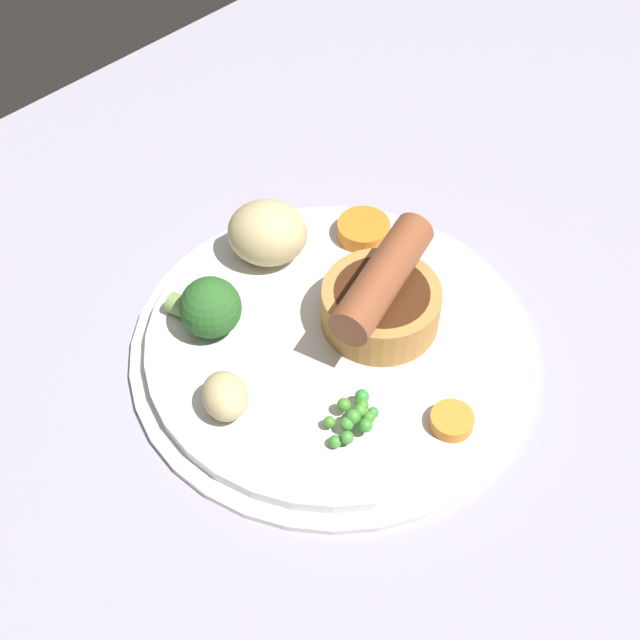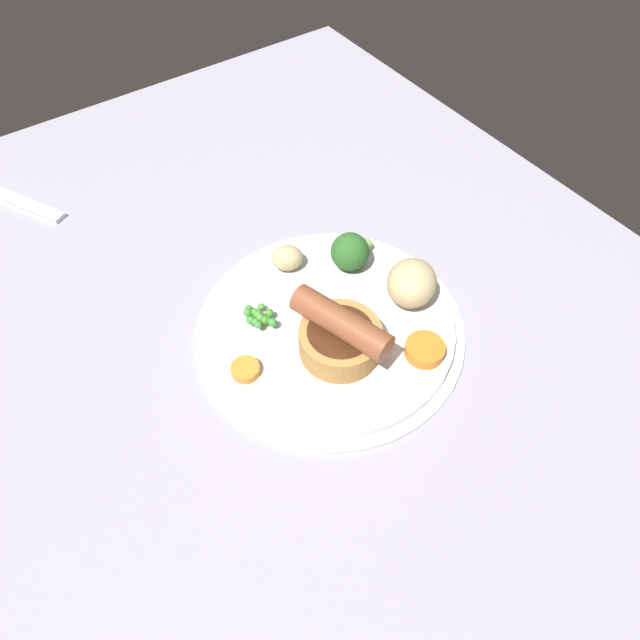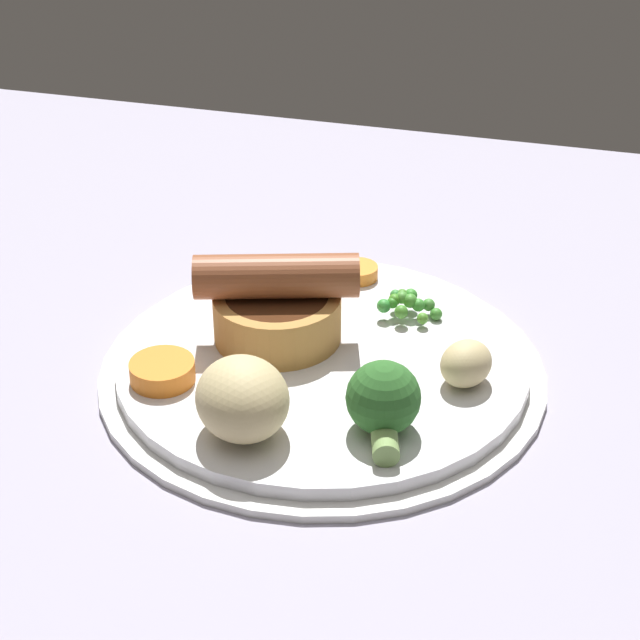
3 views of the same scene
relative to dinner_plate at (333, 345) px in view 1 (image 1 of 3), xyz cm
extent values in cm
cube|color=#9E99AD|center=(-1.45, 1.99, -2.07)|extent=(110.00, 80.00, 3.00)
cylinder|color=silver|center=(0.00, 0.00, -0.32)|extent=(27.49, 27.49, 0.50)
cylinder|color=silver|center=(0.00, 0.00, 0.13)|extent=(25.29, 25.29, 1.40)
cylinder|color=#BC8442|center=(-3.27, 1.21, 2.34)|extent=(7.99, 7.99, 3.01)
cylinder|color=#472614|center=(-3.27, 1.21, 3.69)|extent=(6.39, 6.39, 0.30)
cylinder|color=brown|center=(-3.27, 1.21, 5.22)|extent=(10.43, 5.63, 2.75)
sphere|color=#459533|center=(4.21, 5.91, 2.04)|extent=(0.94, 0.94, 0.94)
sphere|color=#39902A|center=(3.14, 5.50, 1.95)|extent=(0.74, 0.74, 0.74)
sphere|color=#4D993A|center=(3.66, 5.96, 2.17)|extent=(0.82, 0.82, 0.82)
sphere|color=green|center=(4.07, 6.84, 1.92)|extent=(0.88, 0.88, 0.88)
sphere|color=#3B8E3D|center=(3.11, 6.53, 1.95)|extent=(0.73, 0.73, 0.73)
sphere|color=green|center=(4.76, 5.91, 1.81)|extent=(0.86, 0.86, 0.86)
sphere|color=green|center=(2.65, 5.16, 1.83)|extent=(0.92, 0.92, 0.92)
sphere|color=#46912F|center=(3.88, 4.79, 1.80)|extent=(0.88, 0.88, 0.88)
sphere|color=#4D942D|center=(5.25, 4.91, 1.46)|extent=(0.75, 0.75, 0.75)
sphere|color=#439128|center=(3.22, 5.74, 2.06)|extent=(0.80, 0.80, 0.80)
sphere|color=#479039|center=(5.34, 6.51, 1.58)|extent=(0.84, 0.84, 0.84)
sphere|color=#488F30|center=(3.54, 6.61, 2.01)|extent=(0.77, 0.77, 0.77)
sphere|color=#428E33|center=(5.93, 6.06, 1.24)|extent=(0.81, 0.81, 0.81)
sphere|color=#2D6628|center=(5.21, -6.28, 2.91)|extent=(4.16, 4.16, 4.16)
cylinder|color=#7A9E56|center=(5.86, -8.53, 1.56)|extent=(2.01, 2.52, 1.45)
ellipsoid|color=#CCB77F|center=(8.89, -0.63, 2.20)|extent=(4.00, 4.29, 2.74)
ellipsoid|color=#CCB77F|center=(-2.06, -8.68, 3.07)|extent=(7.45, 7.59, 4.48)
cylinder|color=orange|center=(-8.35, -5.21, 1.46)|extent=(5.17, 5.17, 1.26)
cylinder|color=orange|center=(-0.28, 10.07, 1.30)|extent=(2.86, 2.86, 0.93)
camera|label=1|loc=(26.74, 25.97, 47.53)|focal=50.00mm
camera|label=2|loc=(-28.03, 20.93, 46.82)|focal=32.00mm
camera|label=3|loc=(14.85, -52.94, 36.66)|focal=60.00mm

